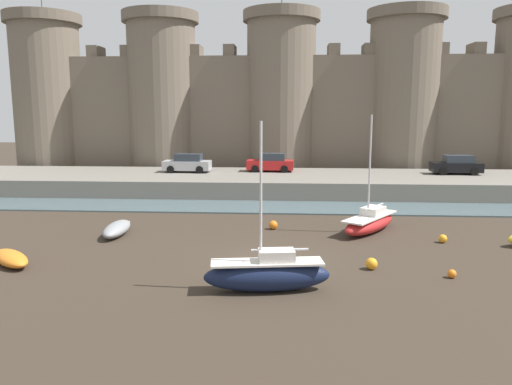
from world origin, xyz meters
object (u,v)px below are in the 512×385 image
(mooring_buoy_near_channel, at_px, (443,239))
(car_quay_east, at_px, (457,165))
(rowboat_midflat_centre, at_px, (11,258))
(sailboat_midflat_right, at_px, (370,222))
(rowboat_foreground_right, at_px, (117,229))
(mooring_buoy_mid_mud, at_px, (273,225))
(car_quay_centre_west, at_px, (271,163))
(sailboat_foreground_centre, at_px, (268,274))
(car_quay_west, at_px, (187,163))
(mooring_buoy_near_shore, at_px, (371,264))
(mooring_buoy_off_centre, at_px, (452,274))

(mooring_buoy_near_channel, xyz_separation_m, car_quay_east, (6.17, 17.27, 1.99))
(rowboat_midflat_centre, height_order, sailboat_midflat_right, sailboat_midflat_right)
(rowboat_midflat_centre, xyz_separation_m, rowboat_foreground_right, (2.95, 5.52, 0.06))
(mooring_buoy_near_channel, bearing_deg, mooring_buoy_mid_mud, 165.08)
(car_quay_centre_west, bearing_deg, sailboat_foreground_centre, -88.17)
(mooring_buoy_mid_mud, distance_m, car_quay_west, 16.91)
(mooring_buoy_near_channel, bearing_deg, rowboat_midflat_centre, -166.05)
(sailboat_foreground_centre, xyz_separation_m, mooring_buoy_near_shore, (4.40, 2.89, -0.43))
(sailboat_foreground_centre, xyz_separation_m, mooring_buoy_mid_mud, (-0.09, 9.98, -0.43))
(mooring_buoy_near_channel, distance_m, car_quay_centre_west, 20.61)
(sailboat_foreground_centre, relative_size, mooring_buoy_mid_mud, 12.59)
(rowboat_foreground_right, bearing_deg, car_quay_east, 35.40)
(rowboat_foreground_right, relative_size, mooring_buoy_near_shore, 6.59)
(car_quay_east, bearing_deg, sailboat_midflat_right, -122.43)
(mooring_buoy_near_channel, bearing_deg, car_quay_west, 134.60)
(rowboat_foreground_right, height_order, mooring_buoy_off_centre, rowboat_foreground_right)
(rowboat_foreground_right, bearing_deg, mooring_buoy_off_centre, -20.47)
(mooring_buoy_near_channel, bearing_deg, mooring_buoy_near_shore, -133.30)
(rowboat_midflat_centre, bearing_deg, mooring_buoy_near_shore, 1.35)
(sailboat_foreground_centre, bearing_deg, mooring_buoy_mid_mud, 90.54)
(mooring_buoy_near_channel, xyz_separation_m, mooring_buoy_off_centre, (-1.30, -5.62, -0.04))
(sailboat_midflat_right, bearing_deg, car_quay_centre_west, 111.35)
(rowboat_midflat_centre, bearing_deg, car_quay_west, 80.94)
(sailboat_foreground_centre, xyz_separation_m, mooring_buoy_near_channel, (8.84, 7.60, -0.47))
(car_quay_centre_west, distance_m, car_quay_east, 15.85)
(sailboat_foreground_centre, distance_m, mooring_buoy_off_centre, 7.81)
(sailboat_foreground_centre, relative_size, mooring_buoy_near_channel, 14.71)
(mooring_buoy_near_shore, height_order, mooring_buoy_mid_mud, mooring_buoy_near_shore)
(rowboat_midflat_centre, height_order, car_quay_east, car_quay_east)
(rowboat_foreground_right, distance_m, car_quay_centre_west, 19.42)
(rowboat_foreground_right, relative_size, car_quay_west, 0.83)
(sailboat_foreground_centre, xyz_separation_m, car_quay_west, (-8.08, 24.75, 1.53))
(rowboat_midflat_centre, height_order, mooring_buoy_mid_mud, rowboat_midflat_centre)
(rowboat_midflat_centre, xyz_separation_m, sailboat_foreground_centre, (11.63, -2.51, 0.37))
(mooring_buoy_near_channel, bearing_deg, sailboat_midflat_right, 147.75)
(mooring_buoy_mid_mud, height_order, car_quay_east, car_quay_east)
(mooring_buoy_mid_mud, bearing_deg, car_quay_west, 118.39)
(mooring_buoy_near_shore, xyz_separation_m, car_quay_centre_west, (-5.22, 22.81, 1.96))
(sailboat_foreground_centre, xyz_separation_m, car_quay_centre_west, (-0.82, 25.70, 1.53))
(rowboat_midflat_centre, xyz_separation_m, mooring_buoy_near_shore, (16.03, 0.38, -0.06))
(mooring_buoy_mid_mud, bearing_deg, mooring_buoy_near_shore, -57.62)
(rowboat_foreground_right, height_order, mooring_buoy_near_shore, rowboat_foreground_right)
(mooring_buoy_near_shore, bearing_deg, mooring_buoy_mid_mud, 122.38)
(sailboat_midflat_right, xyz_separation_m, mooring_buoy_mid_mud, (-5.50, 0.21, -0.31))
(mooring_buoy_off_centre, bearing_deg, rowboat_midflat_centre, 178.41)
(sailboat_foreground_centre, relative_size, car_quay_centre_west, 1.56)
(sailboat_foreground_centre, bearing_deg, rowboat_foreground_right, 137.19)
(rowboat_midflat_centre, bearing_deg, car_quay_centre_west, 65.01)
(sailboat_midflat_right, bearing_deg, rowboat_midflat_centre, -156.95)
(rowboat_midflat_centre, bearing_deg, rowboat_foreground_right, 61.88)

